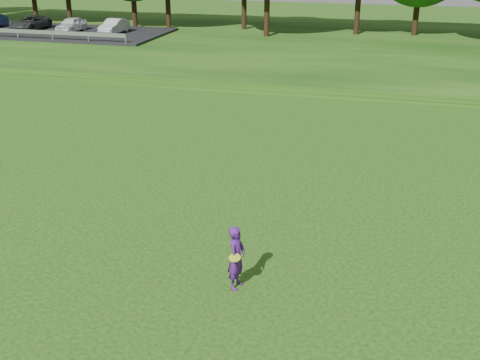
# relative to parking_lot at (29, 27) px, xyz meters

# --- Properties ---
(ground) EXTENTS (140.00, 140.00, 0.00)m
(ground) POSITION_rel_parking_lot_xyz_m (24.02, -32.80, -1.02)
(ground) COLOR #113E0C
(ground) RESTS_ON ground
(berm) EXTENTS (130.00, 30.00, 0.60)m
(berm) POSITION_rel_parking_lot_xyz_m (24.02, 1.20, -0.72)
(berm) COLOR #113E0C
(berm) RESTS_ON ground
(walking_path) EXTENTS (130.00, 1.60, 0.04)m
(walking_path) POSITION_rel_parking_lot_xyz_m (24.02, -12.80, -1.00)
(walking_path) COLOR gray
(walking_path) RESTS_ON ground
(parking_lot) EXTENTS (24.00, 9.00, 1.38)m
(parking_lot) POSITION_rel_parking_lot_xyz_m (0.00, 0.00, 0.00)
(parking_lot) COLOR black
(parking_lot) RESTS_ON berm
(woman) EXTENTS (0.47, 0.78, 1.72)m
(woman) POSITION_rel_parking_lot_xyz_m (28.08, -33.73, -0.16)
(woman) COLOR #4A1A76
(woman) RESTS_ON ground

